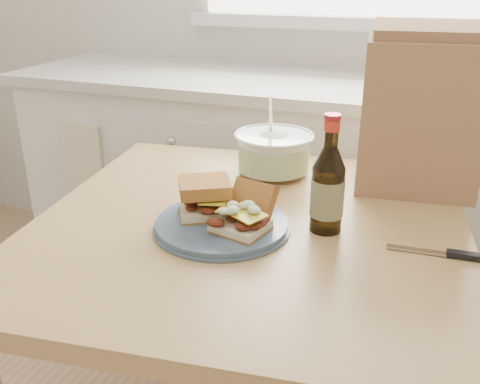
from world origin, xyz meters
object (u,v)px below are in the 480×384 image
(dining_table, at_px, (249,266))
(beer_bottle, at_px, (328,188))
(plate, at_px, (222,225))
(coleslaw_bowl, at_px, (274,154))
(paper_bag, at_px, (421,118))

(dining_table, bearing_deg, beer_bottle, -0.99)
(plate, relative_size, coleslaw_bowl, 1.33)
(dining_table, height_order, beer_bottle, beer_bottle)
(dining_table, distance_m, coleslaw_bowl, 0.35)
(dining_table, height_order, paper_bag, paper_bag)
(plate, height_order, beer_bottle, beer_bottle)
(dining_table, relative_size, paper_bag, 2.85)
(coleslaw_bowl, xyz_separation_m, paper_bag, (0.37, 0.02, 0.13))
(plate, relative_size, paper_bag, 0.77)
(dining_table, xyz_separation_m, paper_bag, (0.33, 0.33, 0.30))
(plate, distance_m, coleslaw_bowl, 0.37)
(dining_table, distance_m, plate, 0.15)
(paper_bag, bearing_deg, beer_bottle, -123.76)
(paper_bag, bearing_deg, plate, -140.52)
(dining_table, bearing_deg, coleslaw_bowl, 90.19)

